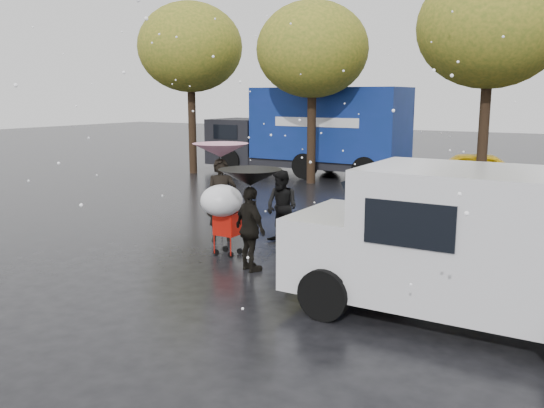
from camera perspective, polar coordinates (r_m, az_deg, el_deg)
The scene contains 14 objects.
ground at distance 11.19m, azimuth -3.30°, elevation -5.87°, with size 90.00×90.00×0.00m, color black.
person_pink at distance 12.76m, azimuth -5.04°, elevation 0.40°, with size 0.67×0.44×1.83m, color black.
person_middle at distance 12.45m, azimuth 0.98°, elevation -0.32°, with size 0.79×0.61×1.62m, color black.
person_black at distance 10.52m, azimuth -2.15°, elevation -2.51°, with size 0.92×0.38×1.57m, color black.
umbrella_pink at distance 12.61m, azimuth -5.12°, elevation 5.31°, with size 1.23×1.23×2.17m.
umbrella_black at distance 10.34m, azimuth -2.19°, elevation 2.63°, with size 1.15×1.15×1.89m.
vendor_cart at distance 11.21m, azimuth 10.50°, elevation -2.17°, with size 1.52×0.80×1.27m.
shopping_cart at distance 11.42m, azimuth -4.91°, elevation -0.06°, with size 0.84×0.84×1.46m.
white_van at distance 8.51m, azimuth 19.28°, elevation -3.68°, with size 4.91×2.18×2.20m.
blue_truck at distance 23.46m, azimuth 3.86°, elevation 7.17°, with size 8.30×2.60×3.50m.
box_ground_near at distance 9.68m, azimuth 11.32°, elevation -7.16°, with size 0.56×0.45×0.51m, color brown.
box_ground_far at distance 10.38m, azimuth 10.88°, elevation -6.26°, with size 0.50×0.39×0.39m, color brown.
yellow_taxi at distance 20.89m, azimuth 20.39°, elevation 3.06°, with size 1.55×3.84×1.31m, color yellow.
tree_row at distance 20.05m, azimuth 12.12°, elevation 15.72°, with size 21.60×4.40×7.12m.
Camera 1 is at (6.01, -8.89, 3.19)m, focal length 38.00 mm.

